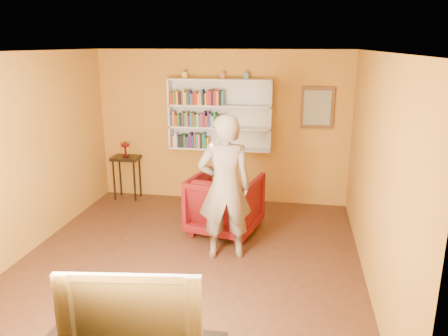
{
  "coord_description": "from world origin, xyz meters",
  "views": [
    {
      "loc": [
        1.35,
        -5.05,
        2.79
      ],
      "look_at": [
        0.35,
        0.75,
        1.11
      ],
      "focal_mm": 35.0,
      "sensor_mm": 36.0,
      "label": 1
    }
  ],
  "objects_px": {
    "bookshelf": "(221,115)",
    "ruby_lustre": "(125,146)",
    "person": "(225,188)",
    "armchair": "(225,204)",
    "television": "(132,304)",
    "console_table": "(126,164)"
  },
  "relations": [
    {
      "from": "armchair",
      "to": "person",
      "type": "distance_m",
      "value": 0.95
    },
    {
      "from": "bookshelf",
      "to": "television",
      "type": "distance_m",
      "value": 4.72
    },
    {
      "from": "person",
      "to": "television",
      "type": "height_order",
      "value": "person"
    },
    {
      "from": "bookshelf",
      "to": "television",
      "type": "relative_size",
      "value": 1.62
    },
    {
      "from": "ruby_lustre",
      "to": "television",
      "type": "distance_m",
      "value": 4.88
    },
    {
      "from": "console_table",
      "to": "ruby_lustre",
      "type": "xyz_separation_m",
      "value": [
        0.0,
        0.0,
        0.33
      ]
    },
    {
      "from": "console_table",
      "to": "television",
      "type": "height_order",
      "value": "television"
    },
    {
      "from": "person",
      "to": "ruby_lustre",
      "type": "bearing_deg",
      "value": -56.4
    },
    {
      "from": "armchair",
      "to": "person",
      "type": "bearing_deg",
      "value": 112.09
    },
    {
      "from": "person",
      "to": "armchair",
      "type": "bearing_deg",
      "value": -94.83
    },
    {
      "from": "ruby_lustre",
      "to": "console_table",
      "type": "bearing_deg",
      "value": 180.0
    },
    {
      "from": "bookshelf",
      "to": "person",
      "type": "relative_size",
      "value": 0.92
    },
    {
      "from": "bookshelf",
      "to": "armchair",
      "type": "bearing_deg",
      "value": -76.96
    },
    {
      "from": "bookshelf",
      "to": "television",
      "type": "height_order",
      "value": "bookshelf"
    },
    {
      "from": "bookshelf",
      "to": "person",
      "type": "distance_m",
      "value": 2.26
    },
    {
      "from": "ruby_lustre",
      "to": "bookshelf",
      "type": "bearing_deg",
      "value": 5.25
    },
    {
      "from": "television",
      "to": "armchair",
      "type": "bearing_deg",
      "value": 79.45
    },
    {
      "from": "ruby_lustre",
      "to": "person",
      "type": "height_order",
      "value": "person"
    },
    {
      "from": "bookshelf",
      "to": "person",
      "type": "bearing_deg",
      "value": -78.28
    },
    {
      "from": "bookshelf",
      "to": "ruby_lustre",
      "type": "xyz_separation_m",
      "value": [
        -1.73,
        -0.16,
        -0.6
      ]
    },
    {
      "from": "armchair",
      "to": "bookshelf",
      "type": "bearing_deg",
      "value": -64.3
    },
    {
      "from": "console_table",
      "to": "television",
      "type": "bearing_deg",
      "value": -67.35
    }
  ]
}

